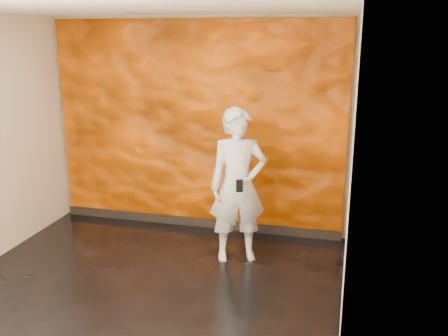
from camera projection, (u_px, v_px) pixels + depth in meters
room at (133, 163)px, 4.73m from camera, size 4.02×4.02×2.81m
feature_wall at (196, 127)px, 6.56m from camera, size 3.90×0.06×2.75m
baseboard at (197, 222)px, 6.88m from camera, size 3.90×0.04×0.12m
man at (238, 186)px, 5.70m from camera, size 0.77×0.65×1.79m
phone at (239, 186)px, 5.41m from camera, size 0.08×0.03×0.14m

